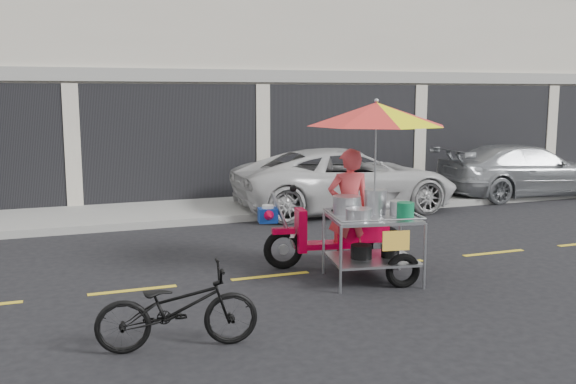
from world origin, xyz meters
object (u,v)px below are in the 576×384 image
object	(u,v)px
white_pickup	(346,179)
food_vendor_rig	(364,165)
silver_pickup	(524,171)
near_bicycle	(177,308)

from	to	relation	value
white_pickup	food_vendor_rig	bearing A→B (deg)	158.94
silver_pickup	white_pickup	bearing A→B (deg)	93.84
white_pickup	near_bicycle	bearing A→B (deg)	144.26
white_pickup	silver_pickup	bearing A→B (deg)	-86.34
silver_pickup	near_bicycle	bearing A→B (deg)	125.63
food_vendor_rig	silver_pickup	bearing A→B (deg)	44.90
white_pickup	food_vendor_rig	size ratio (longest dim) A/B	1.97
silver_pickup	near_bicycle	distance (m)	12.47
white_pickup	food_vendor_rig	distance (m)	5.38
food_vendor_rig	near_bicycle	bearing A→B (deg)	-139.25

